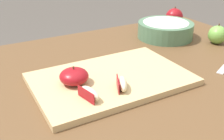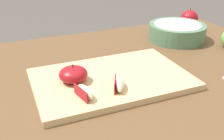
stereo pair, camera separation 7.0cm
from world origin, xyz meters
name	(u,v)px [view 2 (the right image)]	position (x,y,z in m)	size (l,w,h in m)	color
dining_table	(128,112)	(0.00, 0.00, 0.63)	(1.15, 0.85, 0.74)	brown
cutting_board	(112,80)	(-0.05, 0.00, 0.75)	(0.40, 0.26, 0.02)	tan
apple_half_skin_up	(73,74)	(-0.15, 0.01, 0.78)	(0.07, 0.07, 0.05)	maroon
apple_wedge_front	(85,92)	(-0.15, -0.07, 0.77)	(0.04, 0.06, 0.03)	beige
apple_wedge_right	(119,84)	(-0.06, -0.07, 0.77)	(0.05, 0.06, 0.03)	beige
whole_apple_red_delicious	(189,19)	(0.44, 0.32, 0.78)	(0.07, 0.07, 0.08)	maroon
ceramic_fruit_bowl	(177,31)	(0.30, 0.21, 0.78)	(0.21, 0.21, 0.06)	#4C7556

